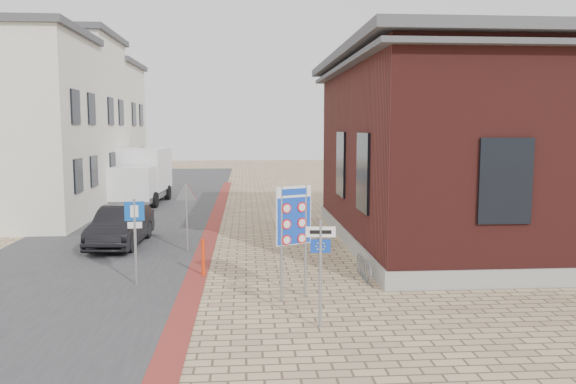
{
  "coord_description": "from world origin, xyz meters",
  "views": [
    {
      "loc": [
        -0.57,
        -12.76,
        4.14
      ],
      "look_at": [
        0.7,
        4.21,
        2.2
      ],
      "focal_mm": 35.0,
      "sensor_mm": 36.0,
      "label": 1
    }
  ],
  "objects": [
    {
      "name": "road_strip",
      "position": [
        -5.5,
        15.0,
        0.01
      ],
      "size": [
        7.0,
        60.0,
        0.02
      ],
      "primitive_type": "cube",
      "color": "#38383A",
      "rests_on": "ground"
    },
    {
      "name": "curb_strip",
      "position": [
        -2.0,
        10.0,
        0.01
      ],
      "size": [
        0.6,
        40.0,
        0.02
      ],
      "primitive_type": "cube",
      "color": "maroon",
      "rests_on": "ground"
    },
    {
      "name": "essen_sign",
      "position": [
        0.94,
        -1.5,
        1.49
      ],
      "size": [
        0.61,
        0.09,
        2.27
      ],
      "rotation": [
        0.0,
        0.0,
        -0.09
      ],
      "color": "gray",
      "rests_on": "ground"
    },
    {
      "name": "parking_sign",
      "position": [
        -3.5,
        2.0,
        1.55
      ],
      "size": [
        0.51,
        0.09,
        2.3
      ],
      "rotation": [
        0.0,
        0.0,
        0.1
      ],
      "color": "gray",
      "rests_on": "ground"
    },
    {
      "name": "bollard",
      "position": [
        -1.8,
        2.8,
        0.52
      ],
      "size": [
        0.1,
        0.1,
        1.05
      ],
      "primitive_type": "cylinder",
      "rotation": [
        0.0,
        0.0,
        0.03
      ],
      "color": "red",
      "rests_on": "ground"
    },
    {
      "name": "sedan",
      "position": [
        -5.01,
        7.16,
        0.69
      ],
      "size": [
        1.69,
        4.28,
        1.39
      ],
      "primitive_type": "imported",
      "rotation": [
        0.0,
        0.0,
        -0.05
      ],
      "color": "black",
      "rests_on": "ground"
    },
    {
      "name": "bike_rack",
      "position": [
        2.65,
        2.2,
        0.26
      ],
      "size": [
        0.08,
        1.8,
        0.6
      ],
      "color": "slate",
      "rests_on": "ground"
    },
    {
      "name": "townhouse_near",
      "position": [
        -10.99,
        12.0,
        4.17
      ],
      "size": [
        7.4,
        6.4,
        8.3
      ],
      "color": "silver",
      "rests_on": "ground"
    },
    {
      "name": "ground",
      "position": [
        0.0,
        0.0,
        0.0
      ],
      "size": [
        120.0,
        120.0,
        0.0
      ],
      "primitive_type": "plane",
      "color": "tan",
      "rests_on": "ground"
    },
    {
      "name": "yield_sign",
      "position": [
        -2.57,
        6.0,
        1.76
      ],
      "size": [
        0.82,
        0.14,
        2.32
      ],
      "rotation": [
        0.0,
        0.0,
        -0.1
      ],
      "color": "gray",
      "rests_on": "ground"
    },
    {
      "name": "townhouse_mid",
      "position": [
        -10.99,
        18.0,
        4.57
      ],
      "size": [
        7.4,
        6.4,
        9.1
      ],
      "color": "silver",
      "rests_on": "ground"
    },
    {
      "name": "townhouse_far",
      "position": [
        -10.99,
        24.0,
        4.17
      ],
      "size": [
        7.4,
        6.4,
        8.3
      ],
      "color": "silver",
      "rests_on": "ground"
    },
    {
      "name": "box_truck",
      "position": [
        -6.33,
        18.52,
        1.55
      ],
      "size": [
        2.73,
        5.86,
        3.0
      ],
      "rotation": [
        0.0,
        0.0,
        -0.06
      ],
      "color": "slate",
      "rests_on": "ground"
    },
    {
      "name": "brick_building",
      "position": [
        8.99,
        7.0,
        3.49
      ],
      "size": [
        13.0,
        13.0,
        6.8
      ],
      "color": "gray",
      "rests_on": "ground"
    },
    {
      "name": "border_sign",
      "position": [
        0.55,
        0.5,
        1.99
      ],
      "size": [
        0.88,
        0.44,
        2.77
      ],
      "rotation": [
        0.0,
        0.0,
        0.44
      ],
      "color": "gray",
      "rests_on": "ground"
    }
  ]
}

